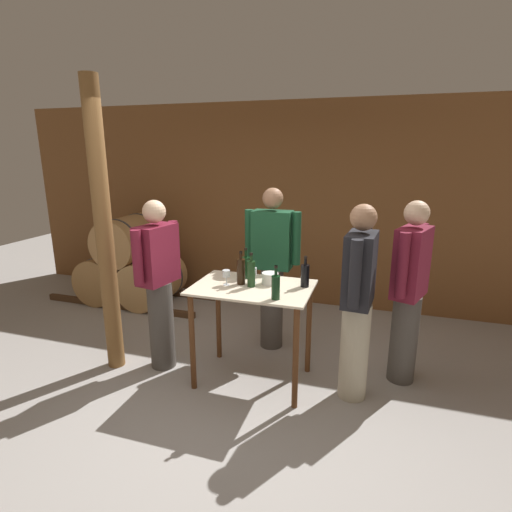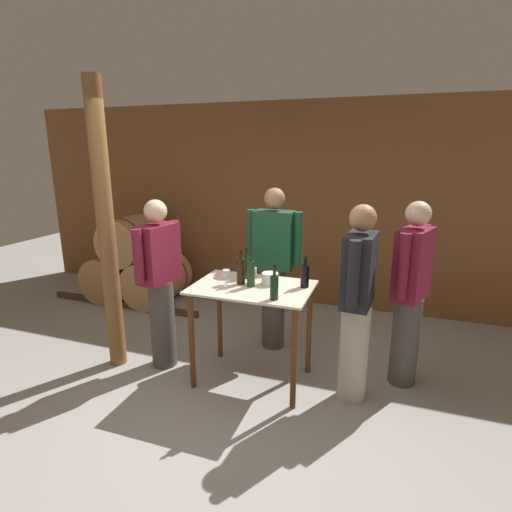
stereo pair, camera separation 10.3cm
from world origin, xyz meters
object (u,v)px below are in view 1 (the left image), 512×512
at_px(wooden_post, 104,232).
at_px(ice_bucket, 270,278).
at_px(wine_bottle_center, 251,273).
at_px(wine_bottle_left, 241,271).
at_px(wine_bottle_right, 276,286).
at_px(person_visitor_near_door, 272,266).
at_px(wine_bottle_far_left, 246,267).
at_px(person_host, 358,300).
at_px(wine_glass_near_left, 226,274).
at_px(person_visitor_with_scarf, 409,290).
at_px(person_visitor_bearded, 159,282).
at_px(wine_bottle_far_right, 305,275).
at_px(wine_glass_near_center, 253,272).

bearing_deg(wooden_post, ice_bucket, 10.16).
xyz_separation_m(wooden_post, ice_bucket, (1.51, 0.27, -0.38)).
bearing_deg(wine_bottle_center, wine_bottle_left, 160.91).
distance_m(wine_bottle_right, person_visitor_near_door, 0.99).
bearing_deg(wine_bottle_left, wine_bottle_far_left, 95.63).
bearing_deg(person_host, wine_bottle_left, 179.47).
height_order(wine_bottle_left, wine_glass_near_left, wine_bottle_left).
distance_m(wooden_post, wine_bottle_far_left, 1.34).
xyz_separation_m(wine_glass_near_left, person_visitor_near_door, (0.22, 0.74, -0.11)).
relative_size(wooden_post, wine_bottle_left, 8.94).
bearing_deg(person_visitor_with_scarf, wooden_post, -167.88).
bearing_deg(wine_bottle_far_left, wine_bottle_right, -47.97).
bearing_deg(person_visitor_near_door, person_host, -36.72).
height_order(wine_glass_near_left, ice_bucket, wine_glass_near_left).
bearing_deg(person_visitor_bearded, person_visitor_near_door, 38.84).
bearing_deg(wooden_post, wine_bottle_left, 8.45).
bearing_deg(ice_bucket, person_visitor_with_scarf, 14.56).
bearing_deg(wine_bottle_right, wine_bottle_far_left, 132.03).
distance_m(wine_bottle_left, wine_bottle_far_right, 0.57).
height_order(wine_glass_near_left, person_visitor_bearded, person_visitor_bearded).
bearing_deg(person_visitor_near_door, person_visitor_with_scarf, -12.05).
height_order(wine_bottle_left, person_visitor_with_scarf, person_visitor_with_scarf).
relative_size(person_host, person_visitor_with_scarf, 1.00).
bearing_deg(wine_bottle_far_left, person_visitor_bearded, -163.03).
bearing_deg(ice_bucket, person_visitor_near_door, 103.68).
xyz_separation_m(wine_bottle_center, wine_bottle_right, (0.28, -0.23, -0.02)).
bearing_deg(person_visitor_with_scarf, wine_bottle_far_left, -171.89).
bearing_deg(wine_bottle_far_right, wooden_post, -170.93).
xyz_separation_m(wine_bottle_far_left, wine_glass_near_center, (0.11, -0.12, -0.01)).
bearing_deg(wine_glass_near_center, person_visitor_with_scarf, 13.69).
distance_m(person_visitor_bearded, person_visitor_near_door, 1.17).
xyz_separation_m(wine_bottle_left, person_visitor_bearded, (-0.81, -0.06, -0.17)).
height_order(wine_bottle_far_left, wine_bottle_left, wine_bottle_left).
bearing_deg(person_visitor_bearded, wine_bottle_left, 4.00).
xyz_separation_m(wooden_post, wine_glass_near_left, (1.15, 0.12, -0.33)).
height_order(wine_bottle_far_right, person_host, person_host).
bearing_deg(wine_bottle_far_left, wine_bottle_left, -84.37).
distance_m(wine_bottle_center, person_host, 0.92).
xyz_separation_m(wine_bottle_left, person_visitor_with_scarf, (1.43, 0.39, -0.16)).
relative_size(wine_bottle_far_left, wine_bottle_right, 1.02).
bearing_deg(wine_glass_near_left, wine_bottle_left, 28.79).
height_order(wooden_post, wine_glass_near_left, wooden_post).
xyz_separation_m(wine_bottle_far_right, person_visitor_bearded, (-1.36, -0.16, -0.16)).
distance_m(wine_bottle_left, person_visitor_bearded, 0.83).
distance_m(wine_bottle_center, ice_bucket, 0.20).
height_order(person_visitor_with_scarf, person_visitor_near_door, person_visitor_near_door).
relative_size(wooden_post, wine_glass_near_left, 19.70).
bearing_deg(wooden_post, wine_bottle_far_right, 9.07).
bearing_deg(wooden_post, person_visitor_with_scarf, 12.12).
height_order(wine_bottle_right, person_visitor_near_door, person_visitor_near_door).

